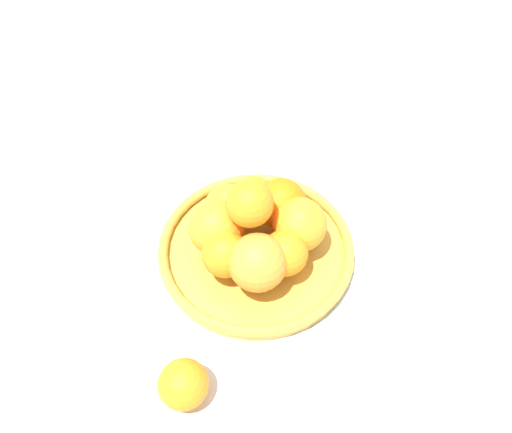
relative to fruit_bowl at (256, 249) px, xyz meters
The scene contains 4 objects.
ground_plane 0.01m from the fruit_bowl, ahead, with size 4.00×4.00×0.00m, color beige.
fruit_bowl is the anchor object (origin of this frame).
orange_pile 0.06m from the fruit_bowl, 110.09° to the left, with size 0.19×0.20×0.13m.
stray_orange 0.24m from the fruit_bowl, 94.51° to the left, with size 0.07×0.07×0.07m, color orange.
Camera 1 is at (-0.20, 0.40, 0.65)m, focal length 35.00 mm.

